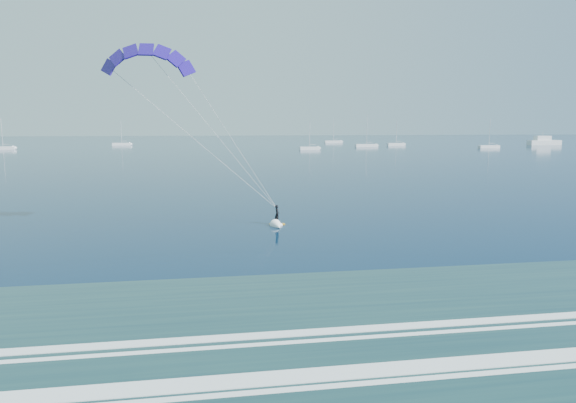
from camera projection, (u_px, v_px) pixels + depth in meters
The scene contains 9 objects.
kitesurfer_rig at pixel (212, 130), 45.38m from camera, with size 17.34×5.14×17.27m.
motor_yacht at pixel (544, 141), 242.78m from camera, with size 15.59×4.16×6.37m.
sailboat_1 at pixel (3, 148), 198.29m from camera, with size 8.77×2.40×12.03m.
sailboat_2 at pixel (122, 144), 238.51m from camera, with size 8.36×2.40×11.32m.
sailboat_3 at pixel (310, 148), 196.21m from camera, with size 7.65×2.40×10.76m.
sailboat_4 at pixel (333, 142), 273.01m from camera, with size 9.33×2.40×12.60m.
sailboat_5 at pixel (396, 144), 235.90m from camera, with size 8.17×2.40×11.23m.
sailboat_6 at pixel (489, 147), 210.11m from camera, with size 8.62×2.40×11.70m.
sailboat_8 at pixel (366, 145), 223.22m from camera, with size 9.84×2.40×13.74m.
Camera 1 is at (-3.52, -12.44, 9.49)m, focal length 32.00 mm.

